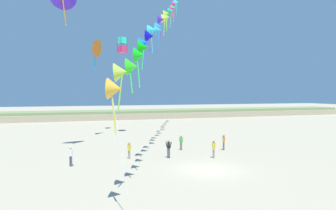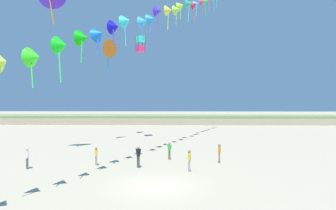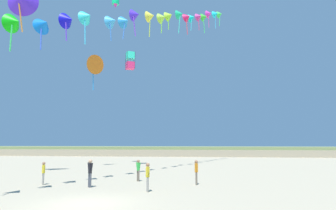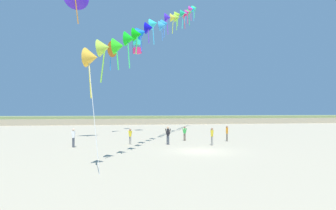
% 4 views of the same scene
% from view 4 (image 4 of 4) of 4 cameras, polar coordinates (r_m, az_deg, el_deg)
% --- Properties ---
extents(ground_plane, '(240.00, 240.00, 0.00)m').
position_cam_4_polar(ground_plane, '(24.41, 6.19, -8.75)').
color(ground_plane, tan).
extents(dune_ridge, '(120.00, 9.43, 1.90)m').
position_cam_4_polar(dune_ridge, '(72.72, -4.67, -2.83)').
color(dune_ridge, tan).
rests_on(dune_ridge, ground).
extents(person_near_left, '(0.52, 0.46, 1.75)m').
position_cam_4_polar(person_near_left, '(28.69, -0.01, -5.56)').
color(person_near_left, '#474C56').
rests_on(person_near_left, ground).
extents(person_near_right, '(0.45, 0.49, 1.67)m').
position_cam_4_polar(person_near_right, '(27.91, -17.57, -5.74)').
color(person_near_right, '#474C56').
rests_on(person_near_right, ground).
extents(person_mid_center, '(0.22, 0.57, 1.64)m').
position_cam_4_polar(person_mid_center, '(32.35, 11.17, -5.13)').
color(person_mid_center, '#726656').
rests_on(person_mid_center, ground).
extents(person_far_left, '(0.38, 0.46, 1.51)m').
position_cam_4_polar(person_far_left, '(29.03, -7.22, -5.77)').
color(person_far_left, gray).
rests_on(person_far_left, ground).
extents(person_far_right, '(0.45, 0.42, 1.55)m').
position_cam_4_polar(person_far_right, '(32.38, 3.18, -5.23)').
color(person_far_right, '#726656').
rests_on(person_far_right, ground).
extents(person_far_center, '(0.22, 0.58, 1.65)m').
position_cam_4_polar(person_far_center, '(28.42, 8.38, -5.71)').
color(person_far_center, gray).
rests_on(person_far_center, ground).
extents(kite_banner_string, '(17.36, 40.11, 23.40)m').
position_cam_4_polar(kite_banner_string, '(38.40, 0.55, 15.99)').
color(kite_banner_string, yellow).
extents(large_kite_mid_trail, '(1.33, 1.33, 2.14)m').
position_cam_4_polar(large_kite_mid_trail, '(45.95, -5.88, 11.04)').
color(large_kite_mid_trail, '#EC2E6D').
extents(large_kite_outer_drift, '(2.20, 2.47, 4.23)m').
position_cam_4_polar(large_kite_outer_drift, '(43.67, -10.93, 10.45)').
color(large_kite_outer_drift, orange).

